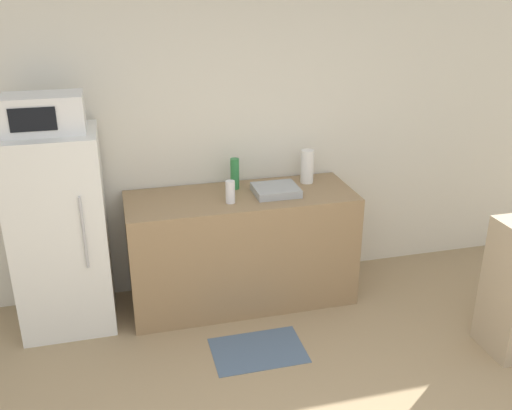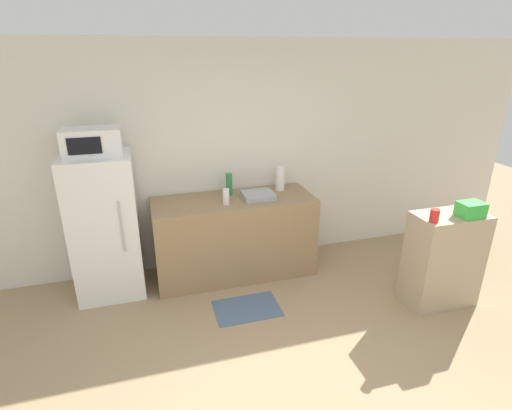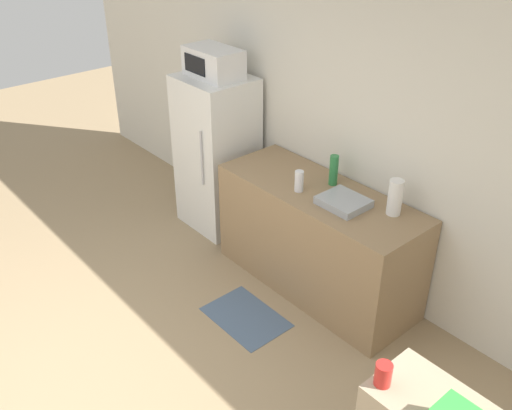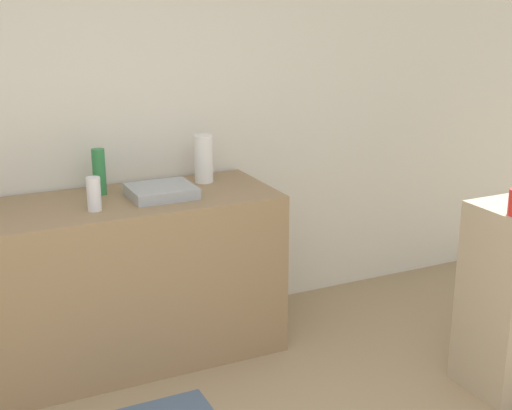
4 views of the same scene
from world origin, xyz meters
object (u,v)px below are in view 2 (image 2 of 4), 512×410
refrigerator (105,227)px  jar (434,216)px  bottle_tall (229,184)px  basket (471,210)px  microwave (92,142)px  paper_towel_roll (280,179)px  bottle_short (226,197)px

refrigerator → jar: bearing=-23.1°
bottle_tall → basket: (2.03, -1.41, 0.01)m
refrigerator → microwave: size_ratio=2.84×
basket → paper_towel_roll: bearing=135.2°
bottle_tall → jar: bottle_tall is taller
jar → paper_towel_roll: size_ratio=0.45×
bottle_tall → bottle_short: size_ratio=1.45×
paper_towel_roll → bottle_tall: bearing=179.5°
refrigerator → paper_towel_roll: size_ratio=5.51×
refrigerator → basket: bearing=-20.4°
bottle_tall → jar: (1.62, -1.42, -0.00)m
bottle_short → jar: (1.71, -1.13, 0.04)m
basket → paper_towel_roll: paper_towel_roll is taller
bottle_short → refrigerator: bearing=173.8°
refrigerator → microwave: microwave is taller
bottle_short → jar: bearing=-33.4°
bottle_short → basket: basket is taller
microwave → bottle_tall: (1.36, 0.15, -0.60)m
bottle_tall → bottle_short: (-0.10, -0.29, -0.04)m
refrigerator → basket: (3.38, -1.26, 0.30)m
microwave → paper_towel_roll: bearing=4.3°
refrigerator → bottle_short: (1.26, -0.14, 0.25)m
refrigerator → bottle_tall: 1.39m
refrigerator → bottle_short: refrigerator is taller
bottle_short → jar: size_ratio=1.40×
bottle_short → jar: 2.05m
bottle_tall → basket: bearing=-34.9°
refrigerator → bottle_tall: (1.36, 0.15, 0.29)m
refrigerator → bottle_tall: refrigerator is taller
jar → bottle_short: bearing=146.6°
refrigerator → jar: (2.97, -1.27, 0.29)m
refrigerator → microwave: bearing=-112.0°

